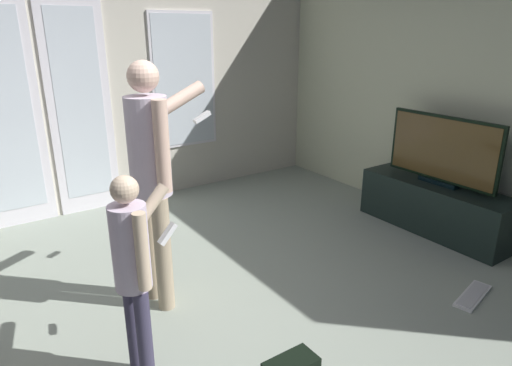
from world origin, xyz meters
The scene contains 8 objects.
ground_plane centered at (0.00, 0.00, -0.01)m, with size 6.36×5.04×0.02m, color #97A293.
wall_back_with_doors centered at (0.04, 2.48, 1.35)m, with size 6.36×0.09×2.77m.
wall_right_plain centered at (3.15, 0.00, 1.37)m, with size 0.06×5.04×2.74m.
tv_stand centered at (2.83, 0.03, 0.23)m, with size 0.44×1.44×0.47m.
flat_screen_tv centered at (2.83, 0.03, 0.80)m, with size 0.08×1.09×0.64m.
person_adult centered at (0.21, 0.40, 1.01)m, with size 0.71×0.50×1.67m.
person_child centered at (-0.18, -0.24, 0.71)m, with size 0.42×0.35×1.19m.
loose_keyboard centered at (2.08, -0.84, 0.01)m, with size 0.46×0.22×0.02m.
Camera 1 is at (-0.82, -2.27, 1.85)m, focal length 31.55 mm.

